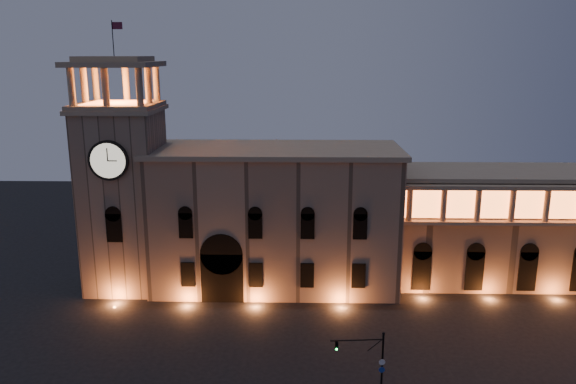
% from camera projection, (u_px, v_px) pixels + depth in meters
% --- Properties ---
extents(ground, '(160.00, 160.00, 0.00)m').
position_uv_depth(ground, '(287.00, 379.00, 50.94)').
color(ground, black).
rests_on(ground, ground).
extents(government_building, '(30.80, 12.80, 17.60)m').
position_uv_depth(government_building, '(274.00, 217.00, 70.16)').
color(government_building, '#8A6F5A').
rests_on(government_building, ground).
extents(clock_tower, '(9.80, 9.80, 32.40)m').
position_uv_depth(clock_tower, '(124.00, 190.00, 68.70)').
color(clock_tower, '#8A6F5A').
rests_on(clock_tower, ground).
extents(colonnade_wing, '(40.60, 11.50, 14.50)m').
position_uv_depth(colonnade_wing, '(541.00, 225.00, 71.75)').
color(colonnade_wing, '#846A55').
rests_on(colonnade_wing, ground).
extents(traffic_light, '(4.66, 0.73, 6.40)m').
position_uv_depth(traffic_light, '(373.00, 366.00, 46.85)').
color(traffic_light, black).
rests_on(traffic_light, ground).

